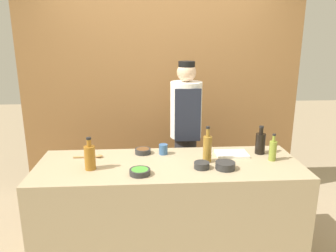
{
  "coord_description": "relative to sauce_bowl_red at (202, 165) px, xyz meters",
  "views": [
    {
      "loc": [
        -0.18,
        -2.53,
        1.91
      ],
      "look_at": [
        0.0,
        0.15,
        1.17
      ],
      "focal_mm": 35.0,
      "sensor_mm": 36.0,
      "label": 1
    }
  ],
  "objects": [
    {
      "name": "cabinet_wall",
      "position": [
        -0.25,
        1.38,
        0.29
      ],
      "size": [
        3.17,
        0.18,
        2.4
      ],
      "color": "olive",
      "rests_on": "ground_plane"
    },
    {
      "name": "counter",
      "position": [
        -0.25,
        0.12,
        -0.47
      ],
      "size": [
        2.19,
        0.77,
        0.89
      ],
      "color": "tan",
      "rests_on": "ground_plane"
    },
    {
      "name": "sauce_bowl_red",
      "position": [
        0.0,
        0.0,
        0.0
      ],
      "size": [
        0.12,
        0.12,
        0.05
      ],
      "color": "#2D2D2D",
      "rests_on": "counter"
    },
    {
      "name": "sauce_bowl_purple",
      "position": [
        0.18,
        -0.03,
        0.0
      ],
      "size": [
        0.16,
        0.16,
        0.06
      ],
      "color": "#2D2D2D",
      "rests_on": "counter"
    },
    {
      "name": "sauce_bowl_brown",
      "position": [
        -0.47,
        0.37,
        -0.0
      ],
      "size": [
        0.14,
        0.14,
        0.04
      ],
      "color": "#2D2D2D",
      "rests_on": "counter"
    },
    {
      "name": "sauce_bowl_green",
      "position": [
        -0.49,
        -0.09,
        -0.01
      ],
      "size": [
        0.16,
        0.16,
        0.04
      ],
      "color": "#2D2D2D",
      "rests_on": "counter"
    },
    {
      "name": "cutting_board",
      "position": [
        0.32,
        0.28,
        -0.02
      ],
      "size": [
        0.28,
        0.2,
        0.02
      ],
      "color": "white",
      "rests_on": "counter"
    },
    {
      "name": "bottle_vinegar",
      "position": [
        0.07,
        0.14,
        0.09
      ],
      "size": [
        0.07,
        0.07,
        0.31
      ],
      "color": "olive",
      "rests_on": "counter"
    },
    {
      "name": "bottle_amber",
      "position": [
        -0.88,
        0.04,
        0.07
      ],
      "size": [
        0.09,
        0.09,
        0.26
      ],
      "color": "#9E661E",
      "rests_on": "counter"
    },
    {
      "name": "bottle_oil",
      "position": [
        0.63,
        0.13,
        0.06
      ],
      "size": [
        0.06,
        0.06,
        0.23
      ],
      "color": "olive",
      "rests_on": "counter"
    },
    {
      "name": "bottle_soy",
      "position": [
        0.58,
        0.31,
        0.07
      ],
      "size": [
        0.09,
        0.09,
        0.26
      ],
      "color": "black",
      "rests_on": "counter"
    },
    {
      "name": "cup_blue",
      "position": [
        -0.29,
        0.35,
        0.02
      ],
      "size": [
        0.08,
        0.08,
        0.09
      ],
      "color": "#386093",
      "rests_on": "counter"
    },
    {
      "name": "wooden_spoon",
      "position": [
        -0.91,
        0.3,
        -0.02
      ],
      "size": [
        0.25,
        0.04,
        0.03
      ],
      "color": "#B2844C",
      "rests_on": "counter"
    },
    {
      "name": "chef_center",
      "position": [
        -0.03,
        0.8,
        0.0
      ],
      "size": [
        0.32,
        0.32,
        1.67
      ],
      "color": "#28282D",
      "rests_on": "ground_plane"
    }
  ]
}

